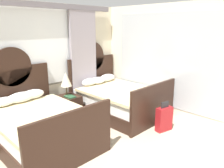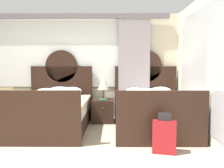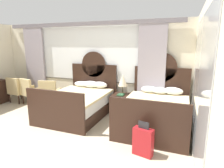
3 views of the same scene
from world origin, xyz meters
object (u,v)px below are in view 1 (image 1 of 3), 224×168
bed_near_window (39,125)px  table_lamp_on_nightstand (66,79)px  suitcase_on_floor (164,119)px  bed_near_mirror (118,99)px  book_on_nightstand (70,97)px  nightstand_between_beds (68,107)px

bed_near_window → table_lamp_on_nightstand: size_ratio=3.64×
table_lamp_on_nightstand → suitcase_on_floor: size_ratio=0.90×
bed_near_mirror → book_on_nightstand: size_ratio=8.21×
nightstand_between_beds → table_lamp_on_nightstand: table_lamp_on_nightstand is taller
nightstand_between_beds → suitcase_on_floor: suitcase_on_floor is taller
nightstand_between_beds → suitcase_on_floor: (1.06, -2.02, -0.01)m
nightstand_between_beds → table_lamp_on_nightstand: bearing=76.4°
bed_near_window → suitcase_on_floor: 2.55m
nightstand_between_beds → bed_near_mirror: bearing=-30.6°
bed_near_window → bed_near_mirror: 2.16m
table_lamp_on_nightstand → book_on_nightstand: (-0.01, -0.14, -0.39)m
table_lamp_on_nightstand → suitcase_on_floor: 2.41m
bed_near_mirror → bed_near_window: bearing=179.9°
bed_near_mirror → nightstand_between_beds: (-1.08, 0.64, -0.10)m
nightstand_between_beds → table_lamp_on_nightstand: size_ratio=0.94×
bed_near_mirror → nightstand_between_beds: bearing=149.4°
bed_near_window → nightstand_between_beds: bearing=30.5°
nightstand_between_beds → suitcase_on_floor: bearing=-62.3°
bed_near_mirror → suitcase_on_floor: (-0.02, -1.38, -0.12)m
bed_near_window → nightstand_between_beds: size_ratio=3.87×
bed_near_window → book_on_nightstand: size_ratio=8.21×
bed_near_mirror → suitcase_on_floor: bed_near_mirror is taller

